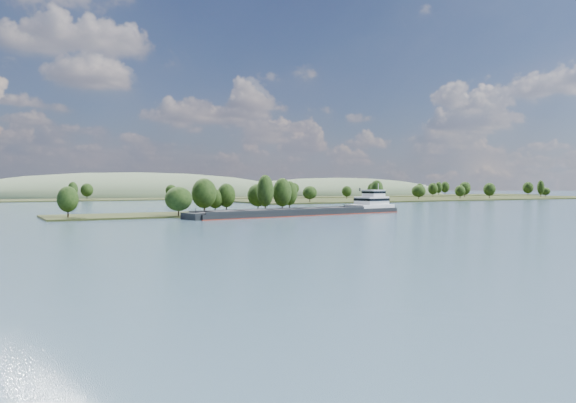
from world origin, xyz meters
TOP-DOWN VIEW (x-y plane):
  - ground at (0.00, 120.00)m, footprint 1800.00×1800.00m
  - tree_island at (6.65, 178.89)m, footprint 100.00×33.15m
  - right_bank at (231.55, 299.41)m, footprint 320.00×90.00m
  - back_shoreline at (9.12, 399.73)m, footprint 900.00×60.00m
  - hill_east at (260.00, 470.00)m, footprint 260.00×140.00m
  - hill_west at (60.00, 500.00)m, footprint 320.00×160.00m
  - cargo_barge at (39.79, 161.20)m, footprint 90.05×23.88m

SIDE VIEW (x-z plane):
  - ground at x=0.00m, z-range 0.00..0.00m
  - hill_east at x=260.00m, z-range -18.00..18.00m
  - hill_west at x=60.00m, z-range -22.00..22.00m
  - back_shoreline at x=9.12m, z-range -6.79..8.17m
  - right_bank at x=231.55m, z-range -6.57..8.63m
  - cargo_barge at x=39.79m, z-range -4.52..7.57m
  - tree_island at x=6.65m, z-range -3.31..11.78m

